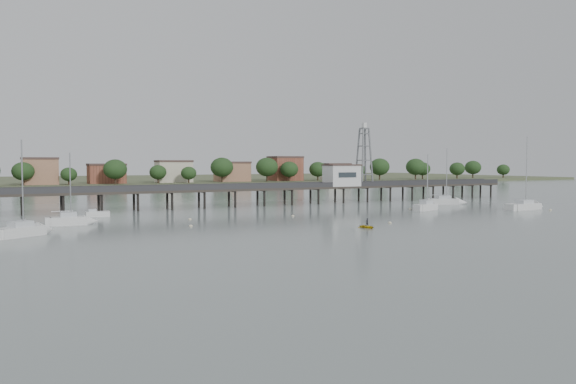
% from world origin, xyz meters
% --- Properties ---
extents(ground_plane, '(500.00, 500.00, 0.00)m').
position_xyz_m(ground_plane, '(0.00, 0.00, 0.00)').
color(ground_plane, slate).
rests_on(ground_plane, ground).
extents(pier, '(150.00, 5.00, 5.50)m').
position_xyz_m(pier, '(0.00, 60.00, 3.79)').
color(pier, '#2D2823').
rests_on(pier, ground).
extents(pier_building, '(8.40, 5.40, 5.30)m').
position_xyz_m(pier_building, '(25.00, 60.00, 6.67)').
color(pier_building, silver).
rests_on(pier_building, ground).
extents(lattice_tower, '(3.20, 3.20, 15.50)m').
position_xyz_m(lattice_tower, '(31.50, 60.00, 11.10)').
color(lattice_tower, slate).
rests_on(lattice_tower, ground).
extents(sailboat_d, '(9.92, 3.23, 16.06)m').
position_xyz_m(sailboat_d, '(49.39, 25.67, 0.63)').
color(sailboat_d, silver).
rests_on(sailboat_d, ground).
extents(sailboat_a, '(8.12, 6.40, 13.44)m').
position_xyz_m(sailboat_a, '(-45.38, 26.97, 0.64)').
color(sailboat_a, silver).
rests_on(sailboat_a, ground).
extents(sailboat_c, '(7.52, 3.93, 12.03)m').
position_xyz_m(sailboat_c, '(29.66, 34.04, 0.65)').
color(sailboat_c, silver).
rests_on(sailboat_c, ground).
extents(sailboat_b, '(7.14, 2.29, 11.81)m').
position_xyz_m(sailboat_b, '(-38.39, 37.70, 0.65)').
color(sailboat_b, silver).
rests_on(sailboat_b, ground).
extents(sailboat_e, '(8.29, 6.65, 13.77)m').
position_xyz_m(sailboat_e, '(44.43, 43.60, 0.64)').
color(sailboat_e, silver).
rests_on(sailboat_e, ground).
extents(white_tender, '(4.13, 1.86, 1.58)m').
position_xyz_m(white_tender, '(-33.40, 49.91, 0.49)').
color(white_tender, silver).
rests_on(white_tender, ground).
extents(yellow_dinghy, '(2.09, 0.76, 2.87)m').
position_xyz_m(yellow_dinghy, '(-0.21, 13.57, 0.00)').
color(yellow_dinghy, gold).
rests_on(yellow_dinghy, ground).
extents(dinghy_occupant, '(0.57, 1.27, 0.29)m').
position_xyz_m(dinghy_occupant, '(-0.21, 13.57, 0.00)').
color(dinghy_occupant, black).
rests_on(dinghy_occupant, ground).
extents(mooring_buoys, '(88.48, 21.40, 0.39)m').
position_xyz_m(mooring_buoys, '(0.39, 30.41, 0.08)').
color(mooring_buoys, beige).
rests_on(mooring_buoys, ground).
extents(far_shore, '(500.00, 170.00, 10.40)m').
position_xyz_m(far_shore, '(0.36, 239.58, 0.95)').
color(far_shore, '#475133').
rests_on(far_shore, ground).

